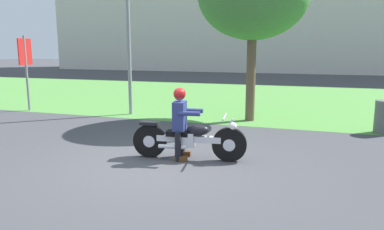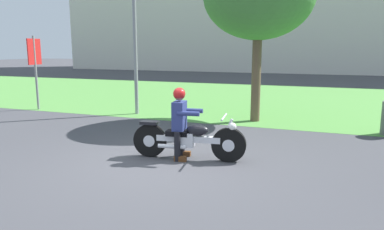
{
  "view_description": "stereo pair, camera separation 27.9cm",
  "coord_description": "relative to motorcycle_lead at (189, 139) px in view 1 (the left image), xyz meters",
  "views": [
    {
      "loc": [
        2.65,
        -6.05,
        2.14
      ],
      "look_at": [
        0.45,
        0.6,
        0.85
      ],
      "focal_mm": 33.56,
      "sensor_mm": 36.0,
      "label": 1
    },
    {
      "loc": [
        2.92,
        -5.96,
        2.14
      ],
      "look_at": [
        0.45,
        0.6,
        0.85
      ],
      "focal_mm": 33.56,
      "sensor_mm": 36.0,
      "label": 2
    }
  ],
  "objects": [
    {
      "name": "rider_lead",
      "position": [
        -0.17,
        -0.02,
        0.42
      ],
      "size": [
        0.59,
        0.51,
        1.41
      ],
      "rotation": [
        0.0,
        0.0,
        0.14
      ],
      "color": "black",
      "rests_on": "ground"
    },
    {
      "name": "sign_banner",
      "position": [
        -7.21,
        3.63,
        1.32
      ],
      "size": [
        0.08,
        0.6,
        2.6
      ],
      "color": "gray",
      "rests_on": "ground"
    },
    {
      "name": "grass_verge",
      "position": [
        -0.46,
        9.36,
        -0.4
      ],
      "size": [
        60.0,
        12.0,
        0.01
      ],
      "primitive_type": "cube",
      "color": "#549342",
      "rests_on": "ground"
    },
    {
      "name": "ground",
      "position": [
        -0.46,
        -0.4,
        -0.4
      ],
      "size": [
        120.0,
        120.0,
        0.0
      ],
      "primitive_type": "plane",
      "color": "#424247"
    },
    {
      "name": "streetlight_pole",
      "position": [
        -3.33,
        4.09,
        3.16
      ],
      "size": [
        0.96,
        0.2,
        5.7
      ],
      "color": "gray",
      "rests_on": "ground"
    },
    {
      "name": "motorcycle_lead",
      "position": [
        0.0,
        0.0,
        0.0
      ],
      "size": [
        2.25,
        0.68,
        0.89
      ],
      "rotation": [
        0.0,
        0.0,
        0.14
      ],
      "color": "black",
      "rests_on": "ground"
    }
  ]
}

